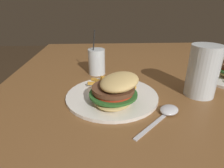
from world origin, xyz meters
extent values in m
cube|color=brown|center=(0.00, 0.00, 0.71)|extent=(1.46, 1.20, 0.03)
cylinder|color=brown|center=(-0.66, -0.53, 0.35)|extent=(0.06, 0.06, 0.69)
cylinder|color=brown|center=(-0.66, 0.53, 0.35)|extent=(0.06, 0.06, 0.69)
cylinder|color=white|center=(0.10, -0.19, 0.73)|extent=(0.29, 0.29, 0.01)
ellipsoid|color=#DBB770|center=(0.16, -0.19, 0.75)|extent=(0.15, 0.13, 0.03)
cylinder|color=#2D6628|center=(0.16, -0.19, 0.76)|extent=(0.16, 0.16, 0.01)
cylinder|color=red|center=(0.16, -0.19, 0.77)|extent=(0.13, 0.13, 0.01)
cylinder|color=brown|center=(0.16, -0.19, 0.78)|extent=(0.14, 0.14, 0.01)
ellipsoid|color=#DBB770|center=(0.16, -0.17, 0.80)|extent=(0.15, 0.14, 0.05)
cube|color=gold|center=(0.04, -0.20, 0.75)|extent=(0.05, 0.04, 0.03)
cube|color=gold|center=(-0.02, -0.19, 0.74)|extent=(0.02, 0.07, 0.03)
cube|color=gold|center=(0.01, -0.17, 0.75)|extent=(0.03, 0.06, 0.02)
cube|color=gold|center=(0.04, -0.15, 0.75)|extent=(0.06, 0.05, 0.03)
cube|color=gold|center=(0.04, -0.14, 0.74)|extent=(0.08, 0.03, 0.03)
cube|color=gold|center=(0.02, -0.21, 0.74)|extent=(0.04, 0.06, 0.02)
cube|color=gold|center=(0.05, -0.19, 0.76)|extent=(0.08, 0.02, 0.03)
cube|color=gold|center=(0.07, -0.18, 0.74)|extent=(0.08, 0.04, 0.03)
cube|color=gold|center=(0.03, -0.19, 0.76)|extent=(0.01, 0.06, 0.02)
cube|color=gold|center=(0.01, -0.16, 0.74)|extent=(0.05, 0.05, 0.01)
cube|color=gold|center=(0.08, -0.20, 0.75)|extent=(0.07, 0.02, 0.01)
cube|color=gold|center=(0.07, -0.17, 0.75)|extent=(0.01, 0.06, 0.02)
cube|color=gold|center=(0.07, -0.14, 0.74)|extent=(0.06, 0.03, 0.02)
cube|color=gold|center=(0.05, -0.14, 0.74)|extent=(0.06, 0.07, 0.01)
cube|color=gold|center=(0.04, -0.23, 0.74)|extent=(0.02, 0.08, 0.02)
cube|color=gold|center=(0.05, -0.18, 0.75)|extent=(0.03, 0.08, 0.02)
cube|color=gold|center=(0.00, -0.16, 0.74)|extent=(0.01, 0.07, 0.03)
cube|color=gold|center=(0.01, -0.17, 0.75)|extent=(0.08, 0.05, 0.01)
cube|color=gold|center=(0.04, -0.19, 0.75)|extent=(0.04, 0.05, 0.02)
cube|color=gold|center=(0.09, -0.21, 0.74)|extent=(0.02, 0.07, 0.01)
cube|color=gold|center=(0.01, -0.23, 0.74)|extent=(0.06, 0.07, 0.01)
cylinder|color=silver|center=(0.10, 0.10, 0.81)|extent=(0.09, 0.09, 0.17)
cylinder|color=#C67F23|center=(0.10, 0.10, 0.80)|extent=(0.08, 0.08, 0.15)
cylinder|color=silver|center=(-0.12, -0.24, 0.78)|extent=(0.07, 0.07, 0.11)
cylinder|color=#EFA819|center=(-0.12, -0.24, 0.77)|extent=(0.06, 0.06, 0.09)
cylinder|color=black|center=(-0.10, -0.25, 0.82)|extent=(0.02, 0.02, 0.18)
ellipsoid|color=silver|center=(0.20, -0.03, 0.73)|extent=(0.08, 0.08, 0.02)
cube|color=silver|center=(0.26, -0.10, 0.72)|extent=(0.10, 0.10, 0.00)
camera|label=1|loc=(0.64, -0.21, 1.01)|focal=30.00mm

